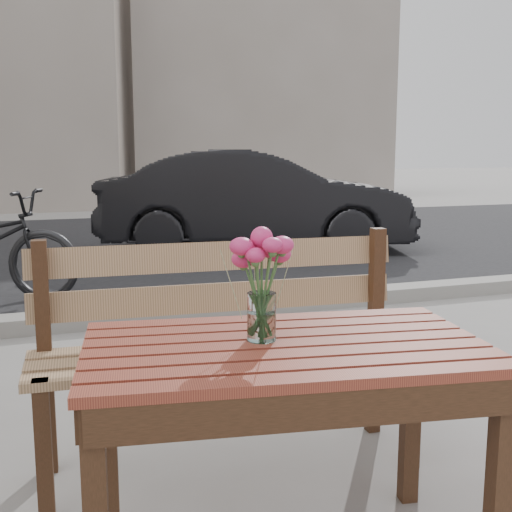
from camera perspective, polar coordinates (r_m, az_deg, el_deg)
The scene contains 6 objects.
street at distance 7.00m, azimuth -11.94°, elevation -1.27°, with size 30.00×8.12×0.12m.
backdrop_buildings at distance 16.36m, azimuth -16.31°, elevation 17.09°, with size 15.50×4.00×8.00m.
main_table at distance 1.96m, azimuth 2.60°, elevation -11.04°, with size 1.28×0.87×0.73m.
main_bench at distance 2.65m, azimuth -2.71°, elevation -6.00°, with size 1.60×0.57×0.97m.
main_vase at distance 1.89m, azimuth 0.50°, elevation -1.29°, with size 0.19×0.19×0.34m.
parked_car at distance 8.36m, azimuth -0.08°, elevation 4.95°, with size 1.38×3.97×1.31m, color black.
Camera 1 is at (-0.87, -1.76, 1.29)m, focal length 45.00 mm.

